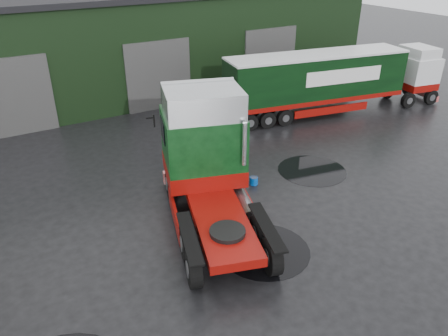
# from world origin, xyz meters

# --- Properties ---
(ground) EXTENTS (100.00, 100.00, 0.00)m
(ground) POSITION_xyz_m (0.00, 0.00, 0.00)
(ground) COLOR black
(warehouse) EXTENTS (32.40, 12.40, 6.30)m
(warehouse) POSITION_xyz_m (2.00, 20.00, 3.16)
(warehouse) COLOR black
(warehouse) RESTS_ON ground
(hero_tractor) EXTENTS (5.17, 7.96, 4.58)m
(hero_tractor) POSITION_xyz_m (-1.34, 1.40, 2.29)
(hero_tractor) COLOR #0B3513
(hero_tractor) RESTS_ON ground
(lorry_right) EXTENTS (13.76, 4.69, 3.56)m
(lorry_right) POSITION_xyz_m (9.20, 8.44, 1.78)
(lorry_right) COLOR silver
(lorry_right) RESTS_ON ground
(wash_bucket) EXTENTS (0.43, 0.43, 0.32)m
(wash_bucket) POSITION_xyz_m (1.61, 3.36, 0.16)
(wash_bucket) COLOR #084CBD
(wash_bucket) RESTS_ON ground
(tree_back_b) EXTENTS (4.40, 4.40, 7.50)m
(tree_back_b) POSITION_xyz_m (10.00, 30.00, 3.75)
(tree_back_b) COLOR black
(tree_back_b) RESTS_ON ground
(puddle_0) EXTENTS (3.01, 3.01, 0.01)m
(puddle_0) POSITION_xyz_m (-0.56, -0.46, 0.00)
(puddle_0) COLOR black
(puddle_0) RESTS_ON ground
(puddle_1) EXTENTS (3.00, 3.00, 0.01)m
(puddle_1) POSITION_xyz_m (4.51, 3.07, 0.00)
(puddle_1) COLOR black
(puddle_1) RESTS_ON ground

